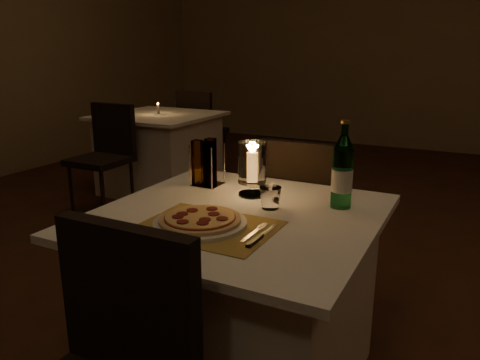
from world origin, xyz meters
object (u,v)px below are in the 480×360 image
at_px(chair_far, 302,206).
at_px(plate, 200,223).
at_px(main_table, 238,301).
at_px(water_bottle, 342,173).
at_px(hurricane_candle, 252,165).
at_px(pizza, 200,219).
at_px(tumbler, 270,198).
at_px(neighbor_table_left, 160,152).

bearing_deg(chair_far, plate, -93.20).
relative_size(main_table, water_bottle, 3.01).
bearing_deg(chair_far, hurricane_candle, -95.11).
relative_size(pizza, tumbler, 3.34).
distance_m(main_table, tumbler, 0.43).
bearing_deg(pizza, neighbor_table_left, 129.44).
distance_m(main_table, water_bottle, 0.64).
relative_size(pizza, neighbor_table_left, 0.28).
relative_size(pizza, water_bottle, 0.84).
bearing_deg(neighbor_table_left, chair_far, -35.78).
relative_size(hurricane_candle, neighbor_table_left, 0.22).
height_order(chair_far, pizza, chair_far).
xyz_separation_m(chair_far, tumbler, (0.09, -0.62, 0.23)).
relative_size(pizza, hurricane_candle, 1.25).
bearing_deg(hurricane_candle, neighbor_table_left, 134.93).
bearing_deg(hurricane_candle, tumbler, -41.36).
relative_size(chair_far, plate, 2.81).
distance_m(main_table, pizza, 0.44).
relative_size(main_table, tumbler, 11.92).
relative_size(water_bottle, neighbor_table_left, 0.33).
xyz_separation_m(main_table, hurricane_candle, (-0.04, 0.22, 0.50)).
relative_size(chair_far, pizza, 3.21).
height_order(pizza, water_bottle, water_bottle).
height_order(main_table, chair_far, chair_far).
xyz_separation_m(main_table, chair_far, (0.00, 0.71, 0.18)).
bearing_deg(water_bottle, pizza, -131.57).
bearing_deg(tumbler, plate, -116.19).
height_order(main_table, water_bottle, water_bottle).
height_order(chair_far, tumbler, chair_far).
height_order(tumbler, water_bottle, water_bottle).
bearing_deg(chair_far, pizza, -93.20).
bearing_deg(main_table, plate, -105.52).
height_order(main_table, neighbor_table_left, same).
bearing_deg(hurricane_candle, pizza, -90.77).
xyz_separation_m(tumbler, water_bottle, (0.23, 0.14, 0.09)).
bearing_deg(water_bottle, hurricane_candle, -176.66).
xyz_separation_m(water_bottle, hurricane_candle, (-0.36, -0.02, -0.00)).
relative_size(chair_far, neighbor_table_left, 0.90).
bearing_deg(water_bottle, main_table, -143.50).
relative_size(main_table, hurricane_candle, 4.47).
height_order(plate, hurricane_candle, hurricane_candle).
height_order(plate, tumbler, tumbler).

